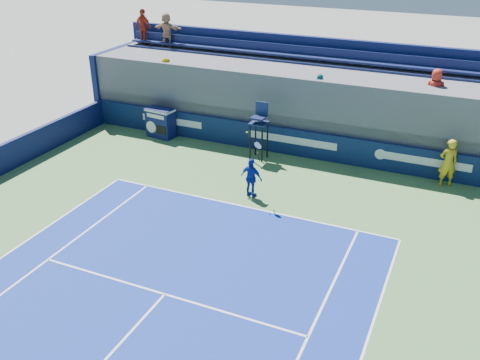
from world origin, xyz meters
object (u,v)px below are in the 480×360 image
at_px(umpire_chair, 259,125).
at_px(tennis_player, 252,178).
at_px(match_clock, 161,122).
at_px(ball_person, 448,163).

height_order(umpire_chair, tennis_player, tennis_player).
xyz_separation_m(match_clock, umpire_chair, (5.20, -0.50, 0.79)).
xyz_separation_m(ball_person, match_clock, (-12.78, -0.01, -0.23)).
bearing_deg(ball_person, umpire_chair, -19.88).
relative_size(match_clock, umpire_chair, 0.56).
height_order(match_clock, tennis_player, tennis_player).
relative_size(ball_person, umpire_chair, 0.77).
bearing_deg(match_clock, umpire_chair, -5.49).
bearing_deg(tennis_player, umpire_chair, 107.74).
bearing_deg(umpire_chair, match_clock, 174.51).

